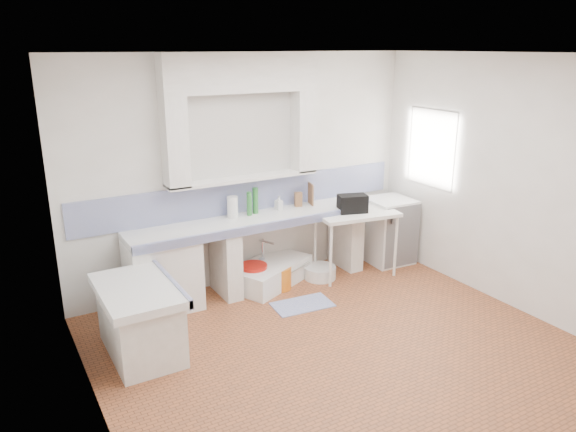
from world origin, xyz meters
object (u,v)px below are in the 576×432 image
sink (271,274)px  side_table (355,243)px  stove (172,272)px  fridge (388,230)px

sink → side_table: (1.09, -0.29, 0.30)m
stove → fridge: 3.02m
side_table → fridge: fridge is taller
stove → side_table: (2.34, -0.32, 0.01)m
stove → sink: (1.26, -0.02, -0.29)m
stove → side_table: 2.36m
stove → fridge: bearing=-0.6°
stove → sink: 1.29m
stove → side_table: size_ratio=0.81×
sink → side_table: 1.16m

